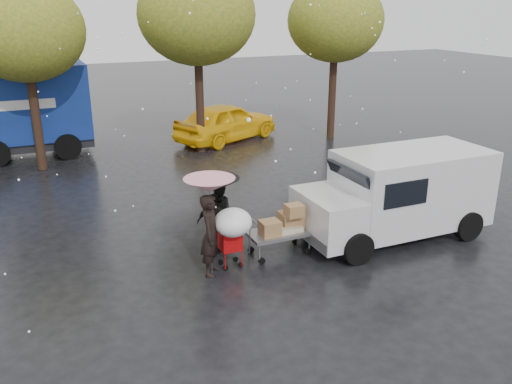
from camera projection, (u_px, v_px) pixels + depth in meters
name	position (u px, v px, depth m)	size (l,w,h in m)	color
ground	(235.00, 270.00, 12.21)	(90.00, 90.00, 0.00)	black
person_pink	(211.00, 235.00, 11.75)	(0.68, 0.44, 1.86)	black
person_middle	(221.00, 216.00, 12.99)	(0.83, 0.65, 1.71)	black
person_black	(215.00, 223.00, 12.83)	(0.87, 0.36, 1.49)	black
umbrella_pink	(209.00, 185.00, 11.37)	(1.10, 1.10, 2.22)	#4C4C4C
umbrella_black	(213.00, 184.00, 12.50)	(1.22, 1.22, 1.87)	#4C4C4C
vendor_cart	(283.00, 226.00, 12.75)	(1.52, 0.80, 1.27)	slate
shopping_cart	(233.00, 226.00, 11.89)	(0.84, 0.84, 1.46)	#B90A0D
white_van	(399.00, 193.00, 13.63)	(4.91, 2.18, 2.20)	silver
box_ground_near	(333.00, 235.00, 13.51)	(0.48, 0.39, 0.43)	olive
box_ground_far	(346.00, 231.00, 13.78)	(0.49, 0.38, 0.38)	olive
yellow_taxi	(226.00, 122.00, 23.22)	(1.95, 4.85, 1.65)	yellow
tree_row	(116.00, 22.00, 18.99)	(21.60, 4.40, 7.12)	black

